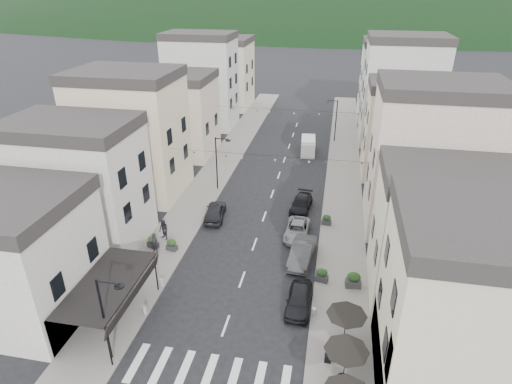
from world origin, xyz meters
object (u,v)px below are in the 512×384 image
(parked_car_d, at_px, (301,204))
(pedestrian_b, at_px, (164,230))
(parked_car_b, at_px, (302,252))
(delivery_van, at_px, (308,145))
(pedestrian_a, at_px, (155,243))
(parked_car_c, at_px, (297,230))
(parked_car_e, at_px, (215,211))
(parked_car_a, at_px, (299,299))

(parked_car_d, xyz_separation_m, pedestrian_b, (-11.33, -7.93, 0.44))
(parked_car_b, bearing_deg, delivery_van, 98.94)
(parked_car_b, bearing_deg, parked_car_d, 101.13)
(delivery_van, bearing_deg, pedestrian_a, -116.28)
(parked_car_c, xyz_separation_m, delivery_van, (-0.75, 20.97, 0.44))
(parked_car_e, bearing_deg, parked_car_a, 122.66)
(parked_car_d, relative_size, pedestrian_b, 2.31)
(parked_car_b, bearing_deg, parked_car_a, -81.05)
(parked_car_a, relative_size, delivery_van, 0.90)
(parked_car_b, relative_size, parked_car_d, 1.06)
(parked_car_e, xyz_separation_m, pedestrian_b, (-3.34, -4.64, 0.34))
(parked_car_a, bearing_deg, parked_car_b, 94.91)
(parked_car_c, relative_size, pedestrian_b, 2.33)
(parked_car_e, bearing_deg, delivery_van, -118.03)
(parked_car_d, bearing_deg, pedestrian_b, -139.62)
(parked_car_b, xyz_separation_m, delivery_van, (-1.51, 24.63, 0.28))
(parked_car_c, distance_m, parked_car_d, 5.00)
(parked_car_d, distance_m, pedestrian_b, 13.83)
(parked_car_b, bearing_deg, parked_car_c, 107.11)
(parked_car_d, relative_size, parked_car_e, 1.01)
(parked_car_c, bearing_deg, parked_car_e, 169.31)
(parked_car_a, height_order, parked_car_c, parked_car_a)
(pedestrian_a, relative_size, pedestrian_b, 0.94)
(parked_car_b, distance_m, parked_car_e, 10.35)
(pedestrian_b, bearing_deg, delivery_van, 101.09)
(pedestrian_a, bearing_deg, parked_car_b, 14.83)
(parked_car_c, relative_size, delivery_van, 0.97)
(delivery_van, xyz_separation_m, pedestrian_b, (-10.68, -23.90, 0.02))
(parked_car_c, distance_m, pedestrian_b, 11.81)
(parked_car_d, height_order, parked_car_e, parked_car_e)
(parked_car_c, bearing_deg, parked_car_a, -82.02)
(parked_car_a, xyz_separation_m, pedestrian_a, (-12.50, 4.32, 0.32))
(delivery_van, bearing_deg, parked_car_b, -90.49)
(parked_car_b, relative_size, delivery_van, 1.02)
(parked_car_a, height_order, delivery_van, delivery_van)
(parked_car_c, bearing_deg, parked_car_d, 92.46)
(parked_car_e, bearing_deg, parked_car_d, -164.78)
(parked_car_a, distance_m, parked_car_b, 5.68)
(parked_car_b, distance_m, pedestrian_b, 12.22)
(parked_car_b, height_order, pedestrian_a, pedestrian_a)
(parked_car_d, xyz_separation_m, parked_car_e, (-7.99, -3.29, 0.10))
(parked_car_b, xyz_separation_m, parked_car_c, (-0.76, 3.66, -0.16))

